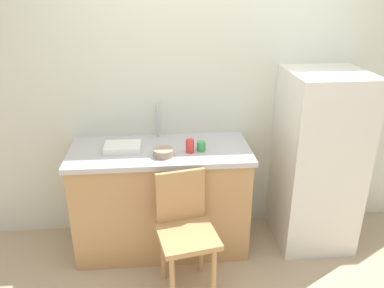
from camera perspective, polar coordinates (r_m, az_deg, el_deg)
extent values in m
cube|color=silver|center=(3.28, 2.01, 8.34)|extent=(4.80, 0.10, 2.60)
cube|color=tan|center=(3.28, -4.48, -8.25)|extent=(1.38, 0.60, 0.87)
cube|color=#B7B7BC|center=(3.07, -4.74, -1.00)|extent=(1.42, 0.64, 0.04)
cylinder|color=#B7B7BC|center=(3.24, -5.10, 3.45)|extent=(0.02, 0.02, 0.29)
cube|color=silver|center=(3.37, 18.00, -2.40)|extent=(0.61, 0.62, 1.49)
cylinder|color=tan|center=(2.81, -2.94, -19.65)|extent=(0.04, 0.04, 0.45)
cylinder|color=tan|center=(2.87, 3.22, -18.53)|extent=(0.04, 0.04, 0.45)
cylinder|color=tan|center=(3.03, -4.28, -15.93)|extent=(0.04, 0.04, 0.45)
cylinder|color=tan|center=(3.09, 1.36, -15.01)|extent=(0.04, 0.04, 0.45)
cube|color=tan|center=(2.79, -0.69, -13.39)|extent=(0.47, 0.47, 0.04)
cube|color=tan|center=(2.82, -1.70, -7.64)|extent=(0.36, 0.10, 0.40)
cube|color=white|center=(3.06, -10.18, -0.46)|extent=(0.28, 0.20, 0.05)
cylinder|color=gray|center=(2.92, -4.22, -1.26)|extent=(0.15, 0.15, 0.06)
cylinder|color=green|center=(3.00, 1.35, -0.33)|extent=(0.07, 0.07, 0.07)
cylinder|color=red|center=(2.96, -0.31, -0.30)|extent=(0.06, 0.06, 0.10)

